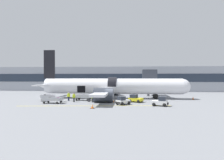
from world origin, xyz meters
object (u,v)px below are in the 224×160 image
object	(u,v)px
ground_crew_helper	(95,96)
ground_crew_marshal	(74,97)
ground_crew_supervisor	(69,96)
ground_crew_loader_b	(105,95)
baggage_cart_loading	(84,97)
baggage_tug_rear	(160,102)
baggage_cart_empty	(48,98)
ground_crew_loader_a	(98,96)
suitcase_on_tarmac_upright	(89,100)
baggage_tug_lead	(123,101)
ground_crew_driver	(92,98)
airplane	(110,87)
baggage_tug_mid	(135,99)
baggage_cart_queued	(53,100)

from	to	relation	value
ground_crew_helper	ground_crew_marshal	world-z (taller)	ground_crew_marshal
ground_crew_supervisor	ground_crew_helper	bearing A→B (deg)	2.12
ground_crew_loader_b	ground_crew_marshal	size ratio (longest dim) A/B	0.99
baggage_cart_loading	ground_crew_supervisor	world-z (taller)	ground_crew_supervisor
baggage_tug_rear	baggage_cart_empty	bearing A→B (deg)	165.50
baggage_cart_loading	baggage_cart_empty	distance (m)	6.89
baggage_cart_loading	ground_crew_supervisor	bearing A→B (deg)	-159.23
baggage_cart_empty	ground_crew_loader_a	xyz separation A→B (m)	(9.35, 2.35, 0.26)
baggage_tug_rear	ground_crew_marshal	size ratio (longest dim) A/B	1.64
ground_crew_loader_a	suitcase_on_tarmac_upright	xyz separation A→B (m)	(-0.96, -3.66, -0.58)
baggage_tug_lead	ground_crew_driver	size ratio (longest dim) A/B	1.61
baggage_tug_rear	suitcase_on_tarmac_upright	xyz separation A→B (m)	(-12.33, 4.06, -0.38)
baggage_tug_rear	airplane	bearing A→B (deg)	130.81
baggage_tug_mid	ground_crew_supervisor	size ratio (longest dim) A/B	1.76
baggage_cart_queued	ground_crew_helper	world-z (taller)	ground_crew_helper
baggage_cart_loading	ground_crew_loader_b	xyz separation A→B (m)	(3.98, 1.95, 0.28)
baggage_cart_queued	ground_crew_loader_a	distance (m)	9.14
baggage_tug_mid	baggage_tug_lead	bearing A→B (deg)	-121.85
ground_crew_loader_b	suitcase_on_tarmac_upright	world-z (taller)	ground_crew_loader_b
ground_crew_supervisor	ground_crew_loader_a	bearing A→B (deg)	26.03
suitcase_on_tarmac_upright	baggage_cart_empty	bearing A→B (deg)	171.18
airplane	baggage_tug_lead	world-z (taller)	airplane
ground_crew_marshal	baggage_cart_queued	bearing A→B (deg)	-146.75
baggage_tug_mid	ground_crew_helper	world-z (taller)	ground_crew_helper
ground_crew_helper	baggage_cart_queued	bearing A→B (deg)	-151.25
ground_crew_supervisor	baggage_tug_lead	bearing A→B (deg)	-21.63
baggage_cart_loading	ground_crew_supervisor	size ratio (longest dim) A/B	2.50
baggage_cart_loading	ground_crew_loader_a	world-z (taller)	ground_crew_loader_a
baggage_tug_rear	baggage_cart_loading	bearing A→B (deg)	155.94
ground_crew_loader_b	ground_crew_marshal	distance (m)	6.82
baggage_tug_rear	ground_crew_marshal	world-z (taller)	ground_crew_marshal
baggage_cart_empty	suitcase_on_tarmac_upright	size ratio (longest dim) A/B	5.75
baggage_tug_lead	ground_crew_driver	bearing A→B (deg)	155.53
baggage_tug_mid	ground_crew_driver	world-z (taller)	ground_crew_driver
ground_crew_loader_a	ground_crew_supervisor	distance (m)	5.76
baggage_cart_queued	ground_crew_loader_a	xyz separation A→B (m)	(6.83, 6.07, 0.30)
ground_crew_supervisor	ground_crew_marshal	xyz separation A→B (m)	(1.48, -1.49, 0.01)
ground_crew_marshal	airplane	bearing A→B (deg)	48.56
ground_crew_supervisor	ground_crew_helper	world-z (taller)	ground_crew_helper
baggage_tug_mid	ground_crew_driver	xyz separation A→B (m)	(-7.74, -0.95, 0.22)
baggage_cart_loading	baggage_cart_empty	world-z (taller)	baggage_cart_empty
baggage_tug_lead	ground_crew_loader_b	xyz separation A→B (m)	(-3.88, 7.13, 0.29)
ground_crew_marshal	baggage_tug_rear	bearing A→B (deg)	-13.79
ground_crew_driver	baggage_cart_empty	bearing A→B (deg)	168.79
ground_crew_driver	baggage_tug_lead	bearing A→B (deg)	-24.47
baggage_tug_mid	ground_crew_marshal	xyz separation A→B (m)	(-11.21, -0.80, 0.27)
ground_crew_marshal	suitcase_on_tarmac_upright	world-z (taller)	ground_crew_marshal
baggage_cart_queued	baggage_cart_empty	world-z (taller)	baggage_cart_empty
ground_crew_marshal	ground_crew_driver	bearing A→B (deg)	-2.42
baggage_tug_lead	baggage_tug_mid	distance (m)	4.10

